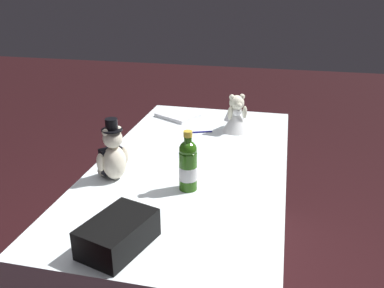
# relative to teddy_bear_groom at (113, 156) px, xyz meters

# --- Properties ---
(ground_plane) EXTENTS (12.00, 12.00, 0.00)m
(ground_plane) POSITION_rel_teddy_bear_groom_xyz_m (-0.25, 0.32, -0.86)
(ground_plane) COLOR black
(reception_table) EXTENTS (1.83, 0.95, 0.74)m
(reception_table) POSITION_rel_teddy_bear_groom_xyz_m (-0.25, 0.32, -0.49)
(reception_table) COLOR white
(reception_table) RESTS_ON ground_plane
(teddy_bear_groom) EXTENTS (0.15, 0.15, 0.30)m
(teddy_bear_groom) POSITION_rel_teddy_bear_groom_xyz_m (0.00, 0.00, 0.00)
(teddy_bear_groom) COLOR beige
(teddy_bear_groom) RESTS_ON reception_table
(teddy_bear_bride) EXTENTS (0.22, 0.19, 0.23)m
(teddy_bear_bride) POSITION_rel_teddy_bear_groom_xyz_m (-0.76, 0.48, -0.01)
(teddy_bear_bride) COLOR white
(teddy_bear_bride) RESTS_ON reception_table
(champagne_bottle) EXTENTS (0.08, 0.08, 0.28)m
(champagne_bottle) POSITION_rel_teddy_bear_groom_xyz_m (0.03, 0.37, 0.01)
(champagne_bottle) COLOR #265610
(champagne_bottle) RESTS_ON reception_table
(signing_pen) EXTENTS (0.06, 0.13, 0.01)m
(signing_pen) POSITION_rel_teddy_bear_groom_xyz_m (-0.68, 0.29, -0.11)
(signing_pen) COLOR navy
(signing_pen) RESTS_ON reception_table
(gift_case_black) EXTENTS (0.31, 0.25, 0.11)m
(gift_case_black) POSITION_rel_teddy_bear_groom_xyz_m (0.50, 0.23, -0.06)
(gift_case_black) COLOR black
(gift_case_black) RESTS_ON reception_table
(guestbook) EXTENTS (0.29, 0.31, 0.02)m
(guestbook) POSITION_rel_teddy_bear_groom_xyz_m (-0.93, 0.06, -0.10)
(guestbook) COLOR white
(guestbook) RESTS_ON reception_table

